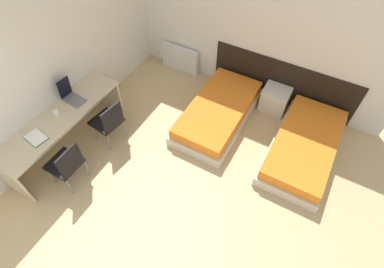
{
  "coord_description": "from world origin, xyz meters",
  "views": [
    {
      "loc": [
        1.42,
        -0.14,
        4.12
      ],
      "look_at": [
        0.0,
        2.37,
        0.55
      ],
      "focal_mm": 28.0,
      "sensor_mm": 36.0,
      "label": 1
    }
  ],
  "objects_px": {
    "bed_near_door": "(304,147)",
    "chair_near_laptop": "(108,121)",
    "bed_near_window": "(218,112)",
    "laptop": "(71,96)",
    "nightstand": "(275,99)",
    "chair_near_notebook": "(66,163)"
  },
  "relations": [
    {
      "from": "bed_near_door",
      "to": "chair_near_laptop",
      "type": "xyz_separation_m",
      "value": [
        -2.93,
        -1.3,
        0.3
      ]
    },
    {
      "from": "bed_near_window",
      "to": "laptop",
      "type": "distance_m",
      "value": 2.48
    },
    {
      "from": "nightstand",
      "to": "chair_near_laptop",
      "type": "bearing_deg",
      "value": -136.04
    },
    {
      "from": "bed_near_window",
      "to": "bed_near_door",
      "type": "distance_m",
      "value": 1.56
    },
    {
      "from": "bed_near_door",
      "to": "laptop",
      "type": "xyz_separation_m",
      "value": [
        -3.52,
        -1.38,
        0.65
      ]
    },
    {
      "from": "nightstand",
      "to": "laptop",
      "type": "distance_m",
      "value": 3.54
    },
    {
      "from": "bed_near_door",
      "to": "nightstand",
      "type": "distance_m",
      "value": 1.1
    },
    {
      "from": "bed_near_window",
      "to": "laptop",
      "type": "relative_size",
      "value": 5.14
    },
    {
      "from": "bed_near_door",
      "to": "nightstand",
      "type": "bearing_deg",
      "value": 135.26
    },
    {
      "from": "bed_near_window",
      "to": "nightstand",
      "type": "xyz_separation_m",
      "value": [
        0.78,
        0.77,
        0.05
      ]
    },
    {
      "from": "laptop",
      "to": "chair_near_laptop",
      "type": "bearing_deg",
      "value": 12.36
    },
    {
      "from": "bed_near_door",
      "to": "laptop",
      "type": "relative_size",
      "value": 5.14
    },
    {
      "from": "bed_near_door",
      "to": "chair_near_notebook",
      "type": "distance_m",
      "value": 3.71
    },
    {
      "from": "chair_near_notebook",
      "to": "bed_near_window",
      "type": "bearing_deg",
      "value": 58.64
    },
    {
      "from": "nightstand",
      "to": "bed_near_window",
      "type": "bearing_deg",
      "value": -135.26
    },
    {
      "from": "bed_near_window",
      "to": "chair_near_laptop",
      "type": "relative_size",
      "value": 2.28
    },
    {
      "from": "bed_near_window",
      "to": "nightstand",
      "type": "distance_m",
      "value": 1.1
    },
    {
      "from": "bed_near_door",
      "to": "chair_near_laptop",
      "type": "height_order",
      "value": "chair_near_laptop"
    },
    {
      "from": "chair_near_laptop",
      "to": "chair_near_notebook",
      "type": "relative_size",
      "value": 1.0
    },
    {
      "from": "nightstand",
      "to": "chair_near_notebook",
      "type": "xyz_separation_m",
      "value": [
        -2.15,
        -3.02,
        0.25
      ]
    },
    {
      "from": "chair_near_laptop",
      "to": "laptop",
      "type": "relative_size",
      "value": 2.26
    },
    {
      "from": "nightstand",
      "to": "laptop",
      "type": "xyz_separation_m",
      "value": [
        -2.74,
        -2.15,
        0.6
      ]
    }
  ]
}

